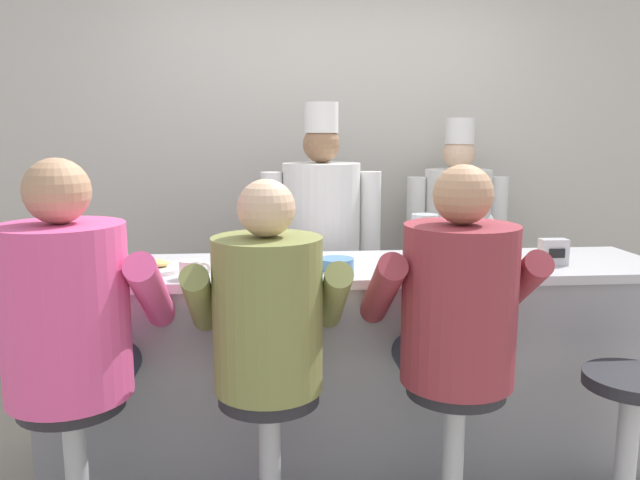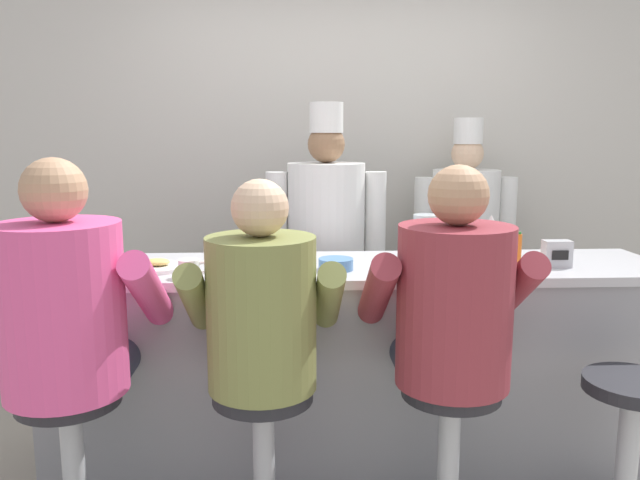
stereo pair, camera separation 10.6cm
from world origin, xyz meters
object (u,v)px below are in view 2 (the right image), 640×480
Objects in this scene: breakfast_plate at (157,266)px; cook_in_whites_near at (326,243)px; hot_sauce_bottle_orange at (518,249)px; diner_seated_maroon at (451,316)px; coffee_mug_white at (190,268)px; empty_stool_round at (630,430)px; cook_in_whites_far at (464,238)px; water_pitcher_clear at (426,238)px; napkin_dispenser_chrome at (557,254)px; diner_seated_pink at (67,318)px; ketchup_bottle_red at (490,246)px; diner_seated_olive at (262,325)px; cereal_bowl at (336,264)px; mustard_bottle_yellow at (463,246)px.

breakfast_plate is 0.15× the size of cook_in_whites_near.
diner_seated_maroon reaches higher than hot_sauce_bottle_orange.
coffee_mug_white is 1.08m from cook_in_whites_near.
empty_stool_round is 1.70m from cook_in_whites_far.
cook_in_whites_far reaches higher than water_pitcher_clear.
diner_seated_pink reaches higher than napkin_dispenser_chrome.
empty_stool_round is at bearing -65.85° from hot_sauce_bottle_orange.
ketchup_bottle_red is 0.40× the size of empty_stool_round.
hot_sauce_bottle_orange is at bearing 16.21° from diner_seated_pink.
diner_seated_olive is at bearing -154.71° from hot_sauce_bottle_orange.
diner_seated_olive reaches higher than cereal_bowl.
hot_sauce_bottle_orange is at bearing 161.06° from napkin_dispenser_chrome.
ketchup_bottle_red is at bearing -52.92° from cook_in_whites_near.
ketchup_bottle_red reaches higher than napkin_dispenser_chrome.
diner_seated_olive is 0.81× the size of cook_in_whites_near.
mustard_bottle_yellow reaches higher than hot_sauce_bottle_orange.
diner_seated_pink reaches higher than diner_seated_maroon.
cook_in_whites_near is at bearing 127.08° from ketchup_bottle_red.
mustard_bottle_yellow is 1.67m from diner_seated_pink.
napkin_dispenser_chrome is 1.25m from cook_in_whites_near.
hot_sauce_bottle_orange reaches higher than empty_stool_round.
diner_seated_olive is 0.85× the size of cook_in_whites_far.
napkin_dispenser_chrome is 1.40m from diner_seated_olive.
diner_seated_olive is (0.70, -0.00, -0.04)m from diner_seated_pink.
diner_seated_pink reaches higher than cereal_bowl.
cereal_bowl is at bearing -3.37° from breakfast_plate.
diner_seated_maroon is (-0.26, -0.38, -0.20)m from ketchup_bottle_red.
cook_in_whites_near reaches higher than cook_in_whites_far.
hot_sauce_bottle_orange reaches higher than breakfast_plate.
hot_sauce_bottle_orange is 1.09m from cook_in_whites_near.
coffee_mug_white is at bearing -172.75° from mustard_bottle_yellow.
cereal_bowl is 0.24× the size of empty_stool_round.
ketchup_bottle_red is 1.28m from coffee_mug_white.
cook_in_whites_near is (-1.09, 1.28, 0.52)m from empty_stool_round.
napkin_dispenser_chrome is at bearing 0.78° from cereal_bowl.
cook_in_whites_far reaches higher than breakfast_plate.
diner_seated_pink is at bearing -162.33° from mustard_bottle_yellow.
coffee_mug_white is 1.85m from empty_stool_round.
cereal_bowl is 0.62m from diner_seated_maroon.
napkin_dispenser_chrome is at bearing 38.76° from diner_seated_maroon.
diner_seated_maroon is at bearing 0.21° from diner_seated_olive.
water_pitcher_clear is at bearing 134.21° from empty_stool_round.
empty_stool_round is (0.44, -0.41, -0.65)m from ketchup_bottle_red.
mustard_bottle_yellow is 1.57× the size of coffee_mug_white.
diner_seated_pink is 1.02× the size of diner_seated_maroon.
mustard_bottle_yellow is at bearing 70.38° from diner_seated_maroon.
diner_seated_olive is (0.48, -0.52, -0.11)m from breakfast_plate.
cereal_bowl is 1.00m from napkin_dispenser_chrome.
cook_in_whites_far reaches higher than empty_stool_round.
cereal_bowl is 1.11m from diner_seated_pink.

